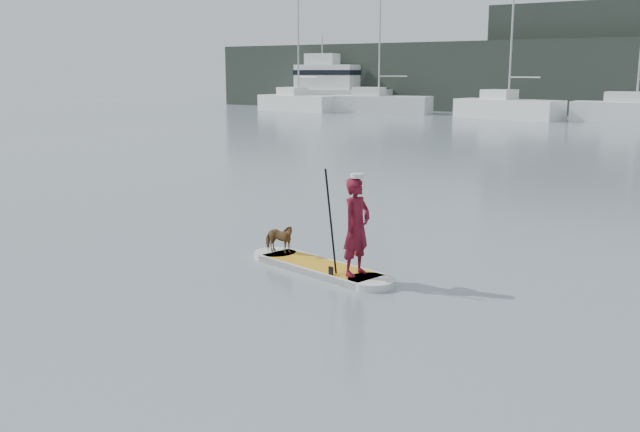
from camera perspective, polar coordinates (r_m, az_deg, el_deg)
The scene contains 12 objects.
ground at distance 10.92m, azimuth -0.70°, elevation -7.18°, with size 140.00×140.00×0.00m, color slate.
paddleboard at distance 12.75m, azimuth 0.00°, elevation -4.14°, with size 3.23×1.37×0.12m.
paddler at distance 11.92m, azimuth 2.94°, elevation -0.87°, with size 0.60×0.40×1.66m, color maroon.
white_cap at distance 11.76m, azimuth 2.98°, elevation 3.24°, with size 0.22×0.22×0.07m, color silver.
dog at distance 13.49m, azimuth -3.32°, elevation -1.80°, with size 0.30×0.66×0.56m, color brown.
paddle at distance 11.93m, azimuth 0.89°, elevation -1.59°, with size 0.10×0.30×2.00m.
sailboat_a at distance 64.03m, azimuth -1.76°, elevation 9.13°, with size 8.43×3.95×11.75m.
sailboat_b at distance 61.33m, azimuth 4.65°, elevation 9.07°, with size 9.11×4.06×13.07m.
sailboat_c at distance 55.32m, azimuth 14.75°, elevation 8.40°, with size 8.29×4.09×11.39m.
sailboat_d at distance 54.09m, azimuth 23.86°, elevation 7.78°, with size 8.48×3.06×12.30m.
motor_yacht_b at distance 67.23m, azimuth 1.02°, elevation 10.15°, with size 10.59×5.08×6.71m.
shore_building_west at distance 64.53m, azimuth 19.77°, elevation 11.76°, with size 14.00×4.00×9.00m, color black.
Camera 1 is at (5.83, -8.55, 3.51)m, focal length 40.00 mm.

